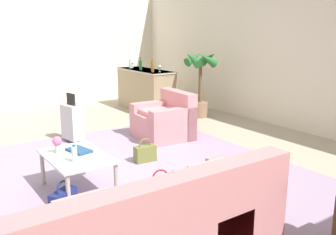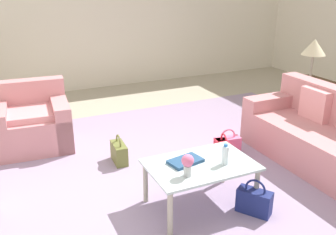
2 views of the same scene
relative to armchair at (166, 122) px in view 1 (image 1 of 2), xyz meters
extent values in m
plane|color=#A89E89|center=(0.90, -1.67, -0.29)|extent=(12.00, 12.00, 0.00)
cube|color=silver|center=(0.90, 2.39, 1.26)|extent=(10.24, 0.12, 3.10)
cube|color=silver|center=(-4.16, -1.67, 1.26)|extent=(0.12, 8.00, 3.10)
cube|color=#9984A3|center=(1.50, -1.47, -0.29)|extent=(5.20, 4.40, 0.01)
cube|color=#C67F84|center=(3.31, -2.27, 0.14)|extent=(0.22, 2.47, 0.87)
cube|color=#C67F84|center=(3.00, -1.15, 0.01)|extent=(0.85, 0.24, 0.62)
cube|color=pink|center=(3.15, -2.82, 0.34)|extent=(0.13, 0.40, 0.40)
cube|color=pink|center=(3.15, -1.71, 0.34)|extent=(0.12, 0.40, 0.40)
cube|color=#C67F84|center=(0.00, -0.07, -0.07)|extent=(1.00, 0.92, 0.44)
cube|color=#C67F84|center=(0.02, 0.26, 0.12)|extent=(0.95, 0.27, 0.82)
cube|color=#C67F84|center=(0.36, -0.09, 0.01)|extent=(0.26, 0.87, 0.60)
cube|color=#C67F84|center=(-0.37, -0.04, 0.01)|extent=(0.26, 0.87, 0.60)
cube|color=pink|center=(-0.01, -0.12, 0.19)|extent=(0.74, 0.64, 0.08)
cube|color=silver|center=(1.30, -2.17, 0.15)|extent=(1.00, 0.66, 0.02)
cylinder|color=#ADA899|center=(0.85, -1.88, -0.08)|extent=(0.05, 0.05, 0.43)
cylinder|color=#ADA899|center=(1.74, -1.88, -0.08)|extent=(0.05, 0.05, 0.43)
cylinder|color=#ADA899|center=(0.85, -2.45, -0.08)|extent=(0.05, 0.05, 0.43)
cylinder|color=#ADA899|center=(1.74, -2.45, -0.08)|extent=(0.05, 0.05, 0.43)
cylinder|color=silver|center=(1.50, -2.27, 0.25)|extent=(0.06, 0.06, 0.18)
cylinder|color=#2D6BBC|center=(1.50, -2.27, 0.36)|extent=(0.04, 0.04, 0.02)
cube|color=navy|center=(1.18, -2.09, 0.18)|extent=(0.35, 0.26, 0.03)
cylinder|color=#B2B7BC|center=(1.08, -2.32, 0.21)|extent=(0.07, 0.07, 0.10)
sphere|color=#DB6693|center=(1.08, -2.32, 0.31)|extent=(0.11, 0.11, 0.11)
cube|color=#937F60|center=(-2.20, 0.93, 0.19)|extent=(1.68, 0.62, 0.97)
cube|color=#ADA899|center=(-2.20, 0.93, 0.66)|extent=(1.72, 0.66, 0.03)
cylinder|color=silver|center=(-2.79, 0.91, 0.68)|extent=(0.07, 0.07, 0.01)
cylinder|color=silver|center=(-2.79, 0.91, 0.72)|extent=(0.01, 0.01, 0.08)
sphere|color=silver|center=(-2.79, 0.91, 0.79)|extent=(0.08, 0.08, 0.08)
cylinder|color=silver|center=(-1.62, 0.95, 0.68)|extent=(0.07, 0.07, 0.01)
cylinder|color=silver|center=(-1.62, 0.95, 0.72)|extent=(0.01, 0.01, 0.08)
sphere|color=silver|center=(-1.62, 0.95, 0.79)|extent=(0.08, 0.08, 0.08)
cylinder|color=silver|center=(-2.71, 0.81, 0.78)|extent=(0.07, 0.07, 0.22)
cylinder|color=silver|center=(-2.71, 0.81, 0.93)|extent=(0.03, 0.03, 0.08)
cylinder|color=#194C23|center=(-2.22, 0.81, 0.78)|extent=(0.07, 0.07, 0.22)
cylinder|color=#194C23|center=(-2.22, 0.81, 0.93)|extent=(0.03, 0.03, 0.08)
cylinder|color=brown|center=(-1.70, 0.81, 0.78)|extent=(0.07, 0.07, 0.22)
cylinder|color=brown|center=(-1.70, 0.81, 0.93)|extent=(0.03, 0.03, 0.08)
cube|color=#B7B7BC|center=(-0.70, -1.47, 0.06)|extent=(0.43, 0.29, 0.60)
cube|color=black|center=(-0.70, -1.47, 0.46)|extent=(0.24, 0.07, 0.20)
cylinder|color=black|center=(-0.84, -1.49, -0.27)|extent=(0.03, 0.05, 0.05)
cylinder|color=black|center=(-0.57, -1.44, -0.27)|extent=(0.03, 0.05, 0.05)
cube|color=red|center=(2.02, -1.46, -0.17)|extent=(0.21, 0.34, 0.24)
torus|color=red|center=(2.02, -1.46, -0.03)|extent=(0.07, 0.20, 0.20)
cube|color=navy|center=(1.70, -2.49, -0.17)|extent=(0.29, 0.34, 0.24)
torus|color=navy|center=(1.70, -2.49, -0.03)|extent=(0.13, 0.17, 0.20)
cube|color=pink|center=(2.15, -1.35, -0.17)|extent=(0.33, 0.17, 0.24)
torus|color=pink|center=(2.15, -1.35, -0.03)|extent=(0.20, 0.04, 0.20)
cube|color=olive|center=(0.87, -0.96, -0.17)|extent=(0.16, 0.33, 0.24)
torus|color=olive|center=(0.87, -0.96, -0.03)|extent=(0.03, 0.20, 0.20)
cylinder|color=#84664C|center=(-0.90, 1.53, -0.13)|extent=(0.36, 0.36, 0.33)
cylinder|color=brown|center=(-0.90, 1.53, 0.46)|extent=(0.07, 0.07, 0.84)
cone|color=#23662D|center=(-0.68, 1.53, 1.00)|extent=(0.20, 0.49, 0.38)
cone|color=#23662D|center=(-0.90, 1.75, 1.00)|extent=(0.49, 0.20, 0.38)
cone|color=#23662D|center=(-1.12, 1.53, 1.00)|extent=(0.20, 0.49, 0.38)
cone|color=#23662D|center=(-0.90, 1.31, 1.00)|extent=(0.49, 0.20, 0.38)
camera|label=1|loc=(5.35, -3.67, 1.63)|focal=40.00mm
camera|label=2|loc=(-0.30, -4.87, 1.80)|focal=40.00mm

